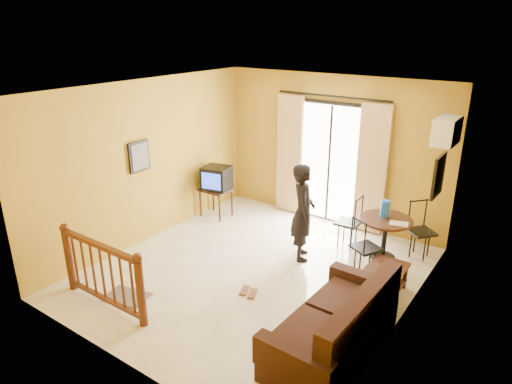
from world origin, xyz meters
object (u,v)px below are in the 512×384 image
Objects in this scene: television at (217,178)px; standing_person at (303,212)px; dining_table at (385,227)px; sofa at (337,330)px; coffee_table at (382,280)px.

television is 0.36× the size of standing_person.
standing_person is at bearing -146.06° from dining_table.
television is 3.35m from dining_table.
coffee_table is at bearing 92.07° from sofa.
sofa reaches higher than coffee_table.
sofa reaches higher than dining_table.
television is 0.30× the size of sofa.
dining_table is at bearing 109.27° from coffee_table.
coffee_table is 1.63m from standing_person.
standing_person reaches higher than dining_table.
standing_person reaches higher than coffee_table.
coffee_table is (3.72, -0.88, -0.54)m from television.
sofa is (0.01, -1.48, 0.07)m from coffee_table.
coffee_table is at bearing -25.67° from television.
dining_table is 0.43× the size of sofa.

